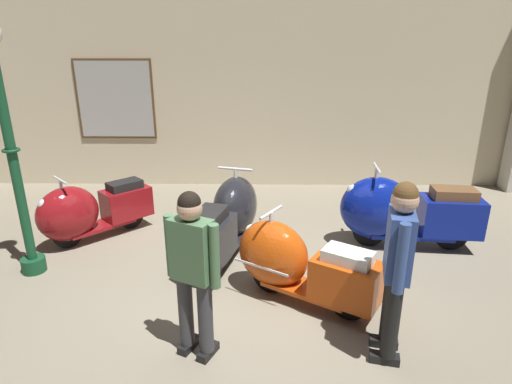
{
  "coord_description": "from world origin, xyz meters",
  "views": [
    {
      "loc": [
        0.28,
        -3.98,
        2.64
      ],
      "look_at": [
        0.21,
        1.12,
        0.84
      ],
      "focal_mm": 29.53,
      "sensor_mm": 36.0,
      "label": 1
    }
  ],
  "objects_px": {
    "scooter_1": "(228,217)",
    "scooter_2": "(294,263)",
    "lamppost": "(11,152)",
    "visitor_1": "(193,265)",
    "scooter_0": "(87,211)",
    "scooter_3": "(398,211)",
    "visitor_0": "(397,261)"
  },
  "relations": [
    {
      "from": "scooter_0",
      "to": "scooter_2",
      "type": "bearing_deg",
      "value": 108.36
    },
    {
      "from": "scooter_0",
      "to": "scooter_3",
      "type": "height_order",
      "value": "scooter_3"
    },
    {
      "from": "scooter_1",
      "to": "scooter_2",
      "type": "distance_m",
      "value": 1.37
    },
    {
      "from": "scooter_0",
      "to": "scooter_1",
      "type": "relative_size",
      "value": 0.79
    },
    {
      "from": "scooter_2",
      "to": "lamppost",
      "type": "distance_m",
      "value": 3.36
    },
    {
      "from": "scooter_2",
      "to": "visitor_0",
      "type": "relative_size",
      "value": 0.98
    },
    {
      "from": "lamppost",
      "to": "visitor_1",
      "type": "distance_m",
      "value": 2.7
    },
    {
      "from": "visitor_1",
      "to": "lamppost",
      "type": "bearing_deg",
      "value": 83.01
    },
    {
      "from": "visitor_0",
      "to": "scooter_0",
      "type": "bearing_deg",
      "value": -19.79
    },
    {
      "from": "scooter_2",
      "to": "visitor_0",
      "type": "xyz_separation_m",
      "value": [
        0.78,
        -0.87,
        0.5
      ]
    },
    {
      "from": "lamppost",
      "to": "visitor_0",
      "type": "relative_size",
      "value": 1.76
    },
    {
      "from": "lamppost",
      "to": "visitor_1",
      "type": "relative_size",
      "value": 1.86
    },
    {
      "from": "scooter_1",
      "to": "scooter_2",
      "type": "relative_size",
      "value": 1.15
    },
    {
      "from": "scooter_2",
      "to": "scooter_3",
      "type": "height_order",
      "value": "scooter_3"
    },
    {
      "from": "scooter_0",
      "to": "visitor_0",
      "type": "distance_m",
      "value": 4.25
    },
    {
      "from": "scooter_1",
      "to": "lamppost",
      "type": "bearing_deg",
      "value": 118.77
    },
    {
      "from": "scooter_0",
      "to": "lamppost",
      "type": "distance_m",
      "value": 1.42
    },
    {
      "from": "scooter_0",
      "to": "visitor_1",
      "type": "distance_m",
      "value": 2.99
    },
    {
      "from": "scooter_1",
      "to": "visitor_0",
      "type": "distance_m",
      "value": 2.57
    },
    {
      "from": "scooter_0",
      "to": "lamppost",
      "type": "xyz_separation_m",
      "value": [
        -0.36,
        -0.87,
        1.06
      ]
    },
    {
      "from": "visitor_1",
      "to": "scooter_3",
      "type": "bearing_deg",
      "value": -22.3
    },
    {
      "from": "lamppost",
      "to": "scooter_1",
      "type": "bearing_deg",
      "value": 13.72
    },
    {
      "from": "scooter_3",
      "to": "visitor_0",
      "type": "xyz_separation_m",
      "value": [
        -0.72,
        -2.16,
        0.43
      ]
    },
    {
      "from": "scooter_3",
      "to": "lamppost",
      "type": "xyz_separation_m",
      "value": [
        -4.63,
        -0.75,
        0.99
      ]
    },
    {
      "from": "visitor_0",
      "to": "scooter_3",
      "type": "bearing_deg",
      "value": -95.32
    },
    {
      "from": "scooter_3",
      "to": "visitor_1",
      "type": "bearing_deg",
      "value": 47.06
    },
    {
      "from": "scooter_1",
      "to": "visitor_1",
      "type": "height_order",
      "value": "visitor_1"
    },
    {
      "from": "scooter_1",
      "to": "visitor_1",
      "type": "bearing_deg",
      "value": -168.91
    },
    {
      "from": "scooter_2",
      "to": "lamppost",
      "type": "relative_size",
      "value": 0.55
    },
    {
      "from": "scooter_0",
      "to": "visitor_1",
      "type": "bearing_deg",
      "value": 84.43
    },
    {
      "from": "scooter_3",
      "to": "visitor_1",
      "type": "height_order",
      "value": "visitor_1"
    },
    {
      "from": "scooter_2",
      "to": "visitor_1",
      "type": "xyz_separation_m",
      "value": [
        -0.92,
        -0.87,
        0.45
      ]
    }
  ]
}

